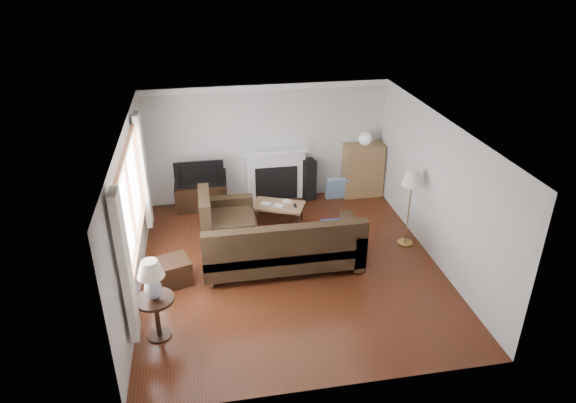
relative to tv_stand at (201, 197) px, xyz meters
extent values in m
cube|color=#491F10|center=(1.45, -2.48, -0.26)|extent=(5.10, 5.60, 0.04)
cube|color=white|center=(1.45, -2.48, 2.24)|extent=(5.10, 5.60, 0.04)
cube|color=beige|center=(1.45, 0.27, 0.99)|extent=(5.00, 0.04, 2.50)
cube|color=beige|center=(1.45, -5.23, 0.99)|extent=(5.00, 0.04, 2.50)
cube|color=beige|center=(-1.05, -2.48, 0.99)|extent=(0.04, 5.50, 2.50)
cube|color=beige|center=(3.95, -2.48, 0.99)|extent=(0.04, 5.50, 2.50)
cube|color=brown|center=(-1.00, -2.68, 1.29)|extent=(0.12, 2.74, 1.54)
cube|color=silver|center=(-0.95, -4.20, 1.14)|extent=(0.10, 0.35, 2.10)
cube|color=silver|center=(-0.95, -1.16, 1.14)|extent=(0.10, 0.35, 2.10)
cube|color=white|center=(1.60, 0.16, 0.31)|extent=(1.40, 0.26, 1.15)
cube|color=black|center=(0.00, 0.00, 0.00)|extent=(1.06, 0.48, 0.53)
imported|color=black|center=(0.00, 0.00, 0.55)|extent=(0.99, 0.13, 0.57)
cube|color=black|center=(0.39, 0.07, 0.14)|extent=(0.31, 0.33, 0.81)
cube|color=black|center=(2.31, 0.07, 0.18)|extent=(0.30, 0.34, 0.89)
cube|color=olive|center=(3.50, 0.04, 0.32)|extent=(0.85, 0.40, 1.17)
sphere|color=white|center=(3.50, 0.04, 1.04)|extent=(0.27, 0.27, 0.27)
cube|color=black|center=(1.30, -2.47, 0.20)|extent=(2.89, 2.11, 0.93)
cube|color=#936A46|center=(1.49, -0.88, -0.07)|extent=(1.14, 0.90, 0.39)
cube|color=black|center=(-0.51, -2.59, -0.06)|extent=(0.62, 0.62, 0.42)
cube|color=#B2873D|center=(3.67, -2.11, 0.47)|extent=(0.45, 0.45, 1.47)
cube|color=black|center=(-0.70, -3.89, 0.07)|extent=(0.53, 0.53, 0.67)
cube|color=silver|center=(-0.70, -3.89, 0.70)|extent=(0.37, 0.37, 0.59)
camera|label=1|loc=(0.10, -9.76, 4.70)|focal=32.00mm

